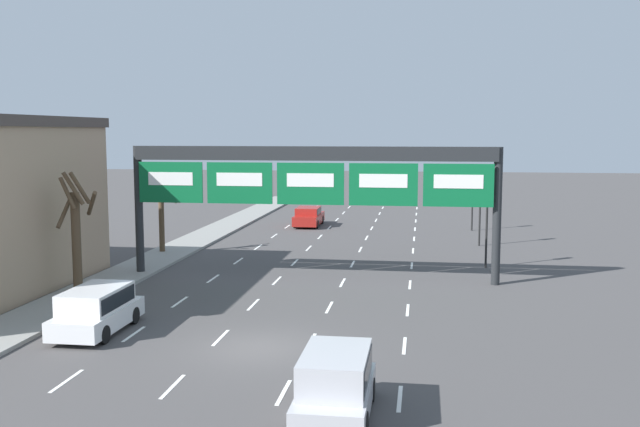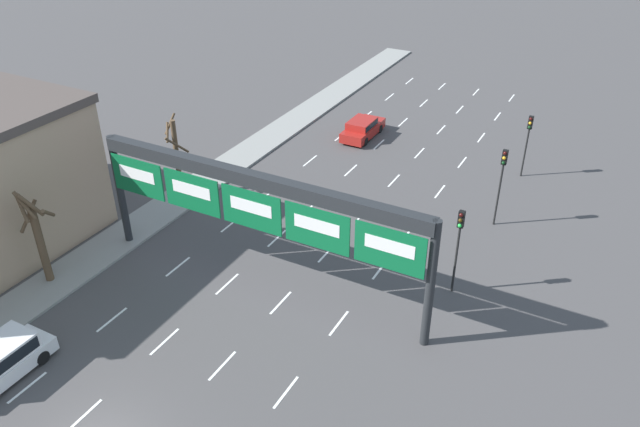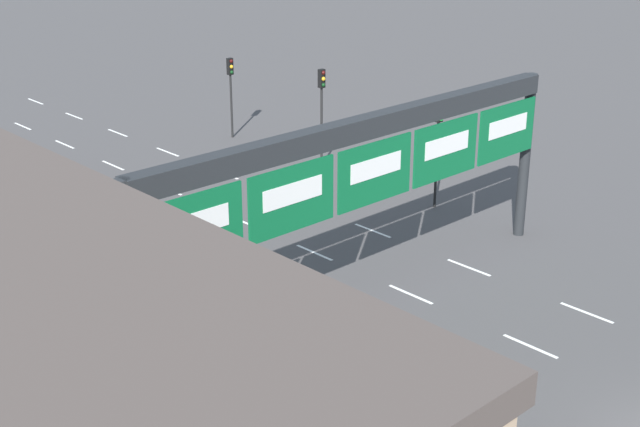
# 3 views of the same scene
# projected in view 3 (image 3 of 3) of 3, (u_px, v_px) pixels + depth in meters

# --- Properties ---
(lane_dashes) EXTENTS (10.02, 67.00, 0.01)m
(lane_dashes) POSITION_uv_depth(u_px,v_px,m) (328.00, 286.00, 32.05)
(lane_dashes) COLOR white
(lane_dashes) RESTS_ON ground_plane
(sign_gantry) EXTENTS (18.52, 0.70, 6.68)m
(sign_gantry) POSITION_uv_depth(u_px,v_px,m) (370.00, 153.00, 28.77)
(sign_gantry) COLOR #232628
(sign_gantry) RESTS_ON ground_plane
(car_red) EXTENTS (1.92, 4.66, 1.50)m
(car_red) POSITION_uv_depth(u_px,v_px,m) (11.00, 169.00, 41.93)
(car_red) COLOR maroon
(car_red) RESTS_ON ground_plane
(traffic_light_near_gantry) EXTENTS (0.30, 0.35, 4.97)m
(traffic_light_near_gantry) POSITION_uv_depth(u_px,v_px,m) (322.00, 98.00, 43.47)
(traffic_light_near_gantry) COLOR black
(traffic_light_near_gantry) RESTS_ON ground_plane
(traffic_light_mid_block) EXTENTS (0.30, 0.35, 4.45)m
(traffic_light_mid_block) POSITION_uv_depth(u_px,v_px,m) (231.00, 81.00, 48.53)
(traffic_light_mid_block) COLOR black
(traffic_light_mid_block) RESTS_ON ground_plane
(traffic_light_far_end) EXTENTS (0.30, 0.35, 4.80)m
(traffic_light_far_end) POSITION_uv_depth(u_px,v_px,m) (438.00, 133.00, 38.25)
(traffic_light_far_end) COLOR black
(traffic_light_far_end) RESTS_ON ground_plane
(tree_bare_second) EXTENTS (1.89, 1.86, 5.51)m
(tree_bare_second) POSITION_uv_depth(u_px,v_px,m) (213.00, 396.00, 20.00)
(tree_bare_second) COLOR brown
(tree_bare_second) RESTS_ON sidewalk_left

